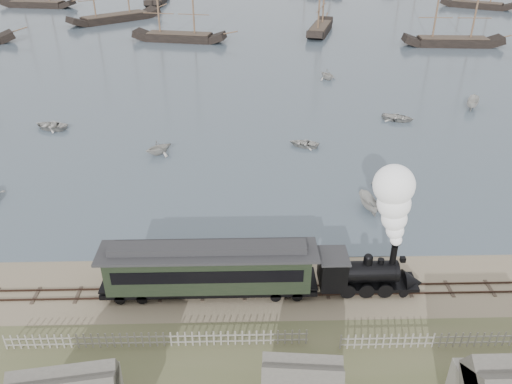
{
  "coord_description": "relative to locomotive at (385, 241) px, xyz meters",
  "views": [
    {
      "loc": [
        -0.86,
        -29.85,
        24.15
      ],
      "look_at": [
        0.05,
        6.57,
        3.5
      ],
      "focal_mm": 35.0,
      "sensor_mm": 36.0,
      "label": 1
    }
  ],
  "objects": [
    {
      "name": "ground",
      "position": [
        -8.7,
        2.0,
        -4.4
      ],
      "size": [
        600.0,
        600.0,
        0.0
      ],
      "primitive_type": "plane",
      "color": "tan",
      "rests_on": "ground"
    },
    {
      "name": "rail_track",
      "position": [
        -8.7,
        0.0,
        -4.36
      ],
      "size": [
        120.0,
        1.8,
        0.16
      ],
      "color": "#34231C",
      "rests_on": "ground"
    },
    {
      "name": "picket_fence_west",
      "position": [
        -15.2,
        -5.0,
        -4.4
      ],
      "size": [
        19.0,
        0.1,
        1.2
      ],
      "primitive_type": null,
      "color": "gray",
      "rests_on": "ground"
    },
    {
      "name": "picket_fence_east",
      "position": [
        3.8,
        -5.5,
        -4.4
      ],
      "size": [
        15.0,
        0.1,
        1.2
      ],
      "primitive_type": null,
      "color": "gray",
      "rests_on": "ground"
    },
    {
      "name": "locomotive",
      "position": [
        0.0,
        0.0,
        0.0
      ],
      "size": [
        7.66,
        2.86,
        9.54
      ],
      "color": "black",
      "rests_on": "ground"
    },
    {
      "name": "passenger_coach",
      "position": [
        -12.18,
        -0.0,
        -2.08
      ],
      "size": [
        15.18,
        2.93,
        3.69
      ],
      "color": "black",
      "rests_on": "ground"
    },
    {
      "name": "beached_dinghy",
      "position": [
        -11.74,
        1.74,
        -3.96
      ],
      "size": [
        3.07,
        4.27,
        0.88
      ],
      "primitive_type": "imported",
      "rotation": [
        0.0,
        0.0,
        1.58
      ],
      "color": "#BAB8B1",
      "rests_on": "ground"
    },
    {
      "name": "rowboat_1",
      "position": [
        -19.24,
        23.66,
        -3.5
      ],
      "size": [
        4.13,
        4.2,
        1.68
      ],
      "primitive_type": "imported",
      "rotation": [
        0.0,
        0.0,
        2.23
      ],
      "color": "#BAB8B1",
      "rests_on": "harbor_water"
    },
    {
      "name": "rowboat_2",
      "position": [
        1.77,
        11.12,
        -3.7
      ],
      "size": [
        3.53,
        2.0,
        1.28
      ],
      "primitive_type": "imported",
      "rotation": [
        0.0,
        0.0,
        3.38
      ],
      "color": "#BAB8B1",
      "rests_on": "harbor_water"
    },
    {
      "name": "rowboat_3",
      "position": [
        10.55,
        33.2,
        -3.92
      ],
      "size": [
        4.39,
        4.96,
        0.85
      ],
      "primitive_type": "imported",
      "rotation": [
        0.0,
        0.0,
        1.13
      ],
      "color": "#BAB8B1",
      "rests_on": "harbor_water"
    },
    {
      "name": "rowboat_4",
      "position": [
        4.47,
        15.44,
        -3.48
      ],
      "size": [
        4.26,
        4.09,
        1.73
      ],
      "primitive_type": "imported",
      "rotation": [
        0.0,
        0.0,
        5.75
      ],
      "color": "#BAB8B1",
      "rests_on": "harbor_water"
    },
    {
      "name": "rowboat_5",
      "position": [
        22.14,
        37.6,
        -3.59
      ],
      "size": [
        4.1,
        3.15,
        1.5
      ],
      "primitive_type": "imported",
      "rotation": [
        0.0,
        0.0,
        2.64
      ],
      "color": "#BAB8B1",
      "rests_on": "harbor_water"
    },
    {
      "name": "rowboat_6",
      "position": [
        -33.98,
        31.52,
        -3.89
      ],
      "size": [
        4.33,
        5.11,
        0.9
      ],
      "primitive_type": "imported",
      "rotation": [
        0.0,
        0.0,
        4.39
      ],
      "color": "#BAB8B1",
      "rests_on": "harbor_water"
    },
    {
      "name": "rowboat_7",
      "position": [
        4.01,
        51.63,
        -3.49
      ],
      "size": [
        4.16,
        4.0,
        1.69
      ],
      "primitive_type": "imported",
      "rotation": [
        0.0,
        0.0,
        0.52
      ],
      "color": "#BAB8B1",
      "rests_on": "harbor_water"
    },
    {
      "name": "rowboat_8",
      "position": [
        -2.62,
        25.4,
        -3.98
      ],
      "size": [
        3.53,
        4.13,
        0.72
      ],
      "primitive_type": "imported",
      "rotation": [
        0.0,
        0.0,
        4.36
      ],
      "color": "#BAB8B1",
      "rests_on": "harbor_water"
    }
  ]
}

